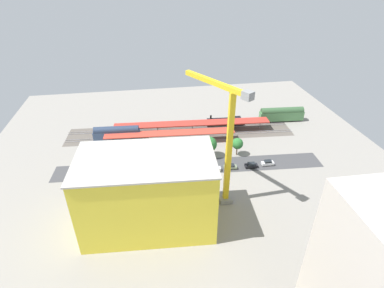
{
  "coord_description": "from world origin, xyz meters",
  "views": [
    {
      "loc": [
        13.15,
        87.79,
        59.71
      ],
      "look_at": [
        -0.94,
        1.88,
        7.68
      ],
      "focal_mm": 28.52,
      "sensor_mm": 36.0,
      "label": 1
    }
  ],
  "objects_px": {
    "platform_canopy_near": "(170,133)",
    "traffic_light": "(200,164)",
    "parked_car_2": "(230,167)",
    "parked_car_4": "(193,170)",
    "parked_car_1": "(251,165)",
    "locomotive": "(226,122)",
    "street_tree_2": "(173,146)",
    "passenger_coach": "(282,114)",
    "construction_building": "(148,193)",
    "parked_car_0": "(268,163)",
    "freight_coach_far": "(117,134)",
    "street_tree_1": "(209,144)",
    "tower_crane": "(226,139)",
    "box_truck_0": "(171,182)",
    "platform_canopy_far": "(192,123)",
    "parked_car_3": "(214,169)",
    "street_tree_0": "(237,144)"
  },
  "relations": [
    {
      "from": "platform_canopy_near",
      "to": "traffic_light",
      "type": "distance_m",
      "value": 23.14
    },
    {
      "from": "parked_car_2",
      "to": "parked_car_4",
      "type": "xyz_separation_m",
      "value": [
        12.59,
        -0.26,
        0.03
      ]
    },
    {
      "from": "parked_car_1",
      "to": "parked_car_4",
      "type": "distance_m",
      "value": 19.77
    },
    {
      "from": "locomotive",
      "to": "street_tree_2",
      "type": "relative_size",
      "value": 1.83
    },
    {
      "from": "locomotive",
      "to": "passenger_coach",
      "type": "bearing_deg",
      "value": -179.98
    },
    {
      "from": "construction_building",
      "to": "parked_car_4",
      "type": "bearing_deg",
      "value": -122.16
    },
    {
      "from": "locomotive",
      "to": "construction_building",
      "type": "height_order",
      "value": "construction_building"
    },
    {
      "from": "passenger_coach",
      "to": "parked_car_0",
      "type": "bearing_deg",
      "value": 59.7
    },
    {
      "from": "freight_coach_far",
      "to": "street_tree_1",
      "type": "distance_m",
      "value": 36.55
    },
    {
      "from": "parked_car_0",
      "to": "traffic_light",
      "type": "relative_size",
      "value": 0.71
    },
    {
      "from": "tower_crane",
      "to": "street_tree_1",
      "type": "xyz_separation_m",
      "value": [
        -0.9,
        -22.53,
        -15.11
      ]
    },
    {
      "from": "tower_crane",
      "to": "box_truck_0",
      "type": "bearing_deg",
      "value": -29.61
    },
    {
      "from": "parked_car_2",
      "to": "tower_crane",
      "type": "height_order",
      "value": "tower_crane"
    },
    {
      "from": "street_tree_2",
      "to": "parked_car_2",
      "type": "bearing_deg",
      "value": 156.34
    },
    {
      "from": "parked_car_4",
      "to": "tower_crane",
      "type": "relative_size",
      "value": 0.13
    },
    {
      "from": "parked_car_2",
      "to": "traffic_light",
      "type": "xyz_separation_m",
      "value": [
        10.48,
        1.22,
        3.27
      ]
    },
    {
      "from": "parked_car_4",
      "to": "passenger_coach",
      "type": "bearing_deg",
      "value": -144.91
    },
    {
      "from": "platform_canopy_far",
      "to": "freight_coach_far",
      "type": "bearing_deg",
      "value": 5.2
    },
    {
      "from": "parked_car_3",
      "to": "tower_crane",
      "type": "distance_m",
      "value": 23.81
    },
    {
      "from": "street_tree_1",
      "to": "locomotive",
      "type": "bearing_deg",
      "value": -118.21
    },
    {
      "from": "tower_crane",
      "to": "box_truck_0",
      "type": "distance_m",
      "value": 24.74
    },
    {
      "from": "platform_canopy_far",
      "to": "street_tree_0",
      "type": "xyz_separation_m",
      "value": [
        -12.89,
        19.61,
        0.76
      ]
    },
    {
      "from": "parked_car_4",
      "to": "street_tree_2",
      "type": "relative_size",
      "value": 0.51
    },
    {
      "from": "construction_building",
      "to": "street_tree_2",
      "type": "relative_size",
      "value": 3.72
    },
    {
      "from": "freight_coach_far",
      "to": "box_truck_0",
      "type": "relative_size",
      "value": 1.88
    },
    {
      "from": "freight_coach_far",
      "to": "parked_car_4",
      "type": "bearing_deg",
      "value": 136.05
    },
    {
      "from": "parked_car_3",
      "to": "street_tree_0",
      "type": "distance_m",
      "value": 13.67
    },
    {
      "from": "construction_building",
      "to": "street_tree_2",
      "type": "bearing_deg",
      "value": -104.27
    },
    {
      "from": "parked_car_2",
      "to": "traffic_light",
      "type": "relative_size",
      "value": 0.77
    },
    {
      "from": "tower_crane",
      "to": "street_tree_0",
      "type": "xyz_separation_m",
      "value": [
        -10.96,
        -21.99,
        -15.53
      ]
    },
    {
      "from": "platform_canopy_far",
      "to": "construction_building",
      "type": "relative_size",
      "value": 1.93
    },
    {
      "from": "locomotive",
      "to": "parked_car_1",
      "type": "distance_m",
      "value": 31.57
    },
    {
      "from": "box_truck_0",
      "to": "platform_canopy_near",
      "type": "bearing_deg",
      "value": -95.46
    },
    {
      "from": "platform_canopy_near",
      "to": "parked_car_1",
      "type": "bearing_deg",
      "value": 140.14
    },
    {
      "from": "locomotive",
      "to": "construction_building",
      "type": "relative_size",
      "value": 0.49
    },
    {
      "from": "construction_building",
      "to": "street_tree_2",
      "type": "height_order",
      "value": "construction_building"
    },
    {
      "from": "tower_crane",
      "to": "platform_canopy_far",
      "type": "bearing_deg",
      "value": -87.34
    },
    {
      "from": "locomotive",
      "to": "parked_car_1",
      "type": "xyz_separation_m",
      "value": [
        -0.54,
        31.55,
        -0.96
      ]
    },
    {
      "from": "parked_car_0",
      "to": "traffic_light",
      "type": "xyz_separation_m",
      "value": [
        23.62,
        1.18,
        3.17
      ]
    },
    {
      "from": "street_tree_0",
      "to": "street_tree_2",
      "type": "bearing_deg",
      "value": -0.1
    },
    {
      "from": "street_tree_2",
      "to": "street_tree_0",
      "type": "bearing_deg",
      "value": 179.9
    },
    {
      "from": "parked_car_4",
      "to": "street_tree_0",
      "type": "distance_m",
      "value": 19.22
    },
    {
      "from": "street_tree_0",
      "to": "freight_coach_far",
      "type": "bearing_deg",
      "value": -21.59
    },
    {
      "from": "passenger_coach",
      "to": "parked_car_1",
      "type": "xyz_separation_m",
      "value": [
        24.19,
        31.56,
        -2.56
      ]
    },
    {
      "from": "parked_car_1",
      "to": "parked_car_4",
      "type": "bearing_deg",
      "value": -1.98
    },
    {
      "from": "parked_car_2",
      "to": "street_tree_2",
      "type": "height_order",
      "value": "street_tree_2"
    },
    {
      "from": "platform_canopy_near",
      "to": "street_tree_1",
      "type": "relative_size",
      "value": 6.35
    },
    {
      "from": "parked_car_2",
      "to": "box_truck_0",
      "type": "relative_size",
      "value": 0.49
    },
    {
      "from": "platform_canopy_far",
      "to": "traffic_light",
      "type": "height_order",
      "value": "traffic_light"
    },
    {
      "from": "parked_car_4",
      "to": "street_tree_2",
      "type": "height_order",
      "value": "street_tree_2"
    }
  ]
}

